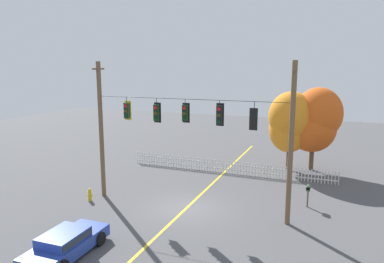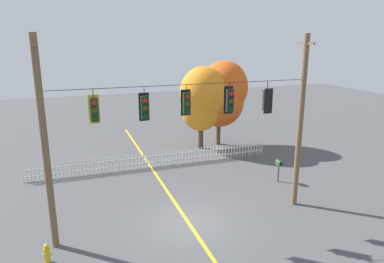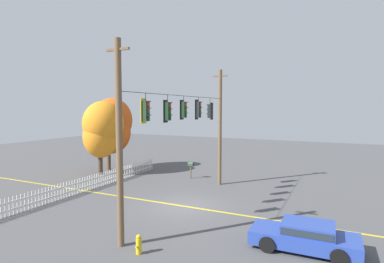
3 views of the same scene
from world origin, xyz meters
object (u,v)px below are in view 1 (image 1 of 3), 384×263
Objects in this scene: traffic_signal_westbound_side at (185,113)px; traffic_signal_northbound_primary at (219,115)px; fire_hydrant at (90,195)px; roadside_mailbox at (308,189)px; traffic_signal_southbound_primary at (254,119)px; autumn_maple_near_fence at (292,122)px; autumn_maple_mid at (315,120)px; parked_car at (66,243)px; traffic_signal_eastbound_side at (127,111)px; traffic_signal_northbound_secondary at (157,113)px.

traffic_signal_westbound_side is 2.00m from traffic_signal_northbound_primary.
fire_hydrant is 0.58× the size of roadside_mailbox.
traffic_signal_southbound_primary is at bearing -0.59° from traffic_signal_northbound_primary.
traffic_signal_westbound_side is 3.89m from traffic_signal_southbound_primary.
autumn_maple_near_fence is 1.76m from autumn_maple_mid.
traffic_signal_northbound_primary is at bearing 55.45° from parked_car.
autumn_maple_near_fence is (0.85, 10.33, -1.60)m from traffic_signal_southbound_primary.
traffic_signal_westbound_side is at bearing -114.64° from autumn_maple_near_fence.
traffic_signal_eastbound_side and traffic_signal_northbound_secondary have the same top height.
traffic_signal_westbound_side is 0.95× the size of traffic_signal_northbound_primary.
autumn_maple_mid reaches higher than traffic_signal_eastbound_side.
traffic_signal_eastbound_side is 14.86m from autumn_maple_mid.
traffic_signal_southbound_primary is at bearing -94.69° from autumn_maple_near_fence.
traffic_signal_southbound_primary is 0.22× the size of autumn_maple_mid.
traffic_signal_northbound_primary is 0.33× the size of parked_car.
traffic_signal_eastbound_side is 11.69m from roadside_mailbox.
roadside_mailbox is at bearing 45.63° from traffic_signal_southbound_primary.
fire_hydrant is (-4.17, -1.10, -5.17)m from traffic_signal_northbound_secondary.
traffic_signal_southbound_primary is (7.67, -0.02, -0.08)m from traffic_signal_eastbound_side.
fire_hydrant is (-12.41, -11.77, -3.69)m from autumn_maple_mid.
parked_car is (-9.22, -17.61, -3.48)m from autumn_maple_mid.
autumn_maple_mid is (8.24, 10.67, -1.48)m from traffic_signal_northbound_secondary.
traffic_signal_southbound_primary is at bearing -0.27° from traffic_signal_westbound_side.
autumn_maple_mid reaches higher than roadside_mailbox.
traffic_signal_westbound_side is 1.71× the size of fire_hydrant.
traffic_signal_eastbound_side is at bearing 26.65° from fire_hydrant.
traffic_signal_northbound_primary is 0.95× the size of traffic_signal_southbound_primary.
autumn_maple_mid is at bearing 67.41° from traffic_signal_northbound_primary.
traffic_signal_eastbound_side is at bearing -129.55° from autumn_maple_near_fence.
traffic_signal_southbound_primary is 10.78m from parked_car.
traffic_signal_westbound_side reaches higher than fire_hydrant.
traffic_signal_northbound_secondary reaches higher than fire_hydrant.
traffic_signal_eastbound_side is 0.97× the size of traffic_signal_northbound_secondary.
traffic_signal_westbound_side is at bearing -0.01° from traffic_signal_northbound_secondary.
traffic_signal_eastbound_side reaches higher than fire_hydrant.
roadside_mailbox reaches higher than parked_car.
traffic_signal_eastbound_side is 1.78× the size of fire_hydrant.
traffic_signal_eastbound_side is 13.48m from autumn_maple_near_fence.
traffic_signal_southbound_primary is at bearing 46.08° from parked_car.
traffic_signal_westbound_side is 0.91× the size of traffic_signal_southbound_primary.
roadside_mailbox is at bearing 18.34° from traffic_signal_northbound_secondary.
traffic_signal_eastbound_side is 5.79m from traffic_signal_northbound_primary.
traffic_signal_northbound_primary is at bearing 0.03° from traffic_signal_westbound_side.
parked_car is 6.66m from fire_hydrant.
traffic_signal_northbound_secondary is 0.34× the size of parked_car.
traffic_signal_westbound_side is at bearing -121.10° from autumn_maple_mid.
fire_hydrant is at bearing -153.35° from traffic_signal_eastbound_side.
autumn_maple_mid is at bearing 46.23° from traffic_signal_eastbound_side.
traffic_signal_southbound_primary is 11.09m from autumn_maple_mid.
traffic_signal_westbound_side is 11.47m from autumn_maple_near_fence.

